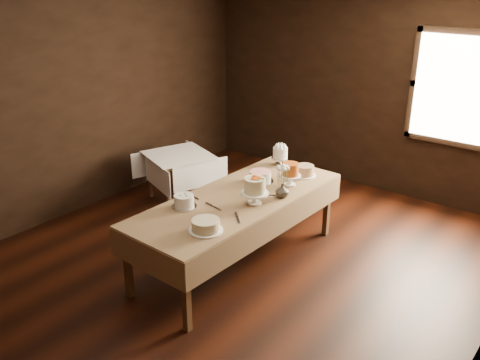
# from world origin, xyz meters

# --- Properties ---
(floor) EXTENTS (5.00, 6.00, 0.01)m
(floor) POSITION_xyz_m (0.00, 0.00, 0.00)
(floor) COLOR black
(floor) RESTS_ON ground
(wall_back) EXTENTS (5.00, 0.02, 2.80)m
(wall_back) POSITION_xyz_m (0.00, 3.00, 1.40)
(wall_back) COLOR black
(wall_back) RESTS_ON ground
(wall_left) EXTENTS (0.02, 6.00, 2.80)m
(wall_left) POSITION_xyz_m (-2.50, 0.00, 1.40)
(wall_left) COLOR black
(wall_left) RESTS_ON ground
(window) EXTENTS (1.10, 0.05, 1.30)m
(window) POSITION_xyz_m (1.30, 2.94, 1.60)
(window) COLOR #FFEABF
(window) RESTS_ON wall_back
(display_table) EXTENTS (1.06, 2.55, 0.78)m
(display_table) POSITION_xyz_m (0.02, 0.14, 0.72)
(display_table) COLOR #402916
(display_table) RESTS_ON ground
(side_table) EXTENTS (1.03, 1.03, 0.67)m
(side_table) POSITION_xyz_m (-1.63, 0.94, 0.59)
(side_table) COLOR #402916
(side_table) RESTS_ON ground
(cake_meringue) EXTENTS (0.24, 0.24, 0.23)m
(cake_meringue) POSITION_xyz_m (-0.18, 1.21, 0.88)
(cake_meringue) COLOR silver
(cake_meringue) RESTS_ON display_table
(cake_speckled) EXTENTS (0.26, 0.26, 0.12)m
(cake_speckled) POSITION_xyz_m (0.25, 1.09, 0.84)
(cake_speckled) COLOR white
(cake_speckled) RESTS_ON display_table
(cake_lattice) EXTENTS (0.31, 0.31, 0.11)m
(cake_lattice) POSITION_xyz_m (-0.05, 0.63, 0.83)
(cake_lattice) COLOR silver
(cake_lattice) RESTS_ON display_table
(cake_caramel) EXTENTS (0.23, 0.23, 0.27)m
(cake_caramel) POSITION_xyz_m (0.27, 0.74, 0.90)
(cake_caramel) COLOR white
(cake_caramel) RESTS_ON display_table
(cake_flowers) EXTENTS (0.31, 0.31, 0.29)m
(cake_flowers) POSITION_xyz_m (0.25, 0.12, 0.91)
(cake_flowers) COLOR white
(cake_flowers) RESTS_ON display_table
(cake_swirl) EXTENTS (0.28, 0.28, 0.13)m
(cake_swirl) POSITION_xyz_m (-0.25, -0.38, 0.84)
(cake_swirl) COLOR silver
(cake_swirl) RESTS_ON display_table
(cake_cream) EXTENTS (0.33, 0.33, 0.11)m
(cake_cream) POSITION_xyz_m (0.25, -0.62, 0.83)
(cake_cream) COLOR white
(cake_cream) RESTS_ON display_table
(cake_server_a) EXTENTS (0.24, 0.07, 0.01)m
(cake_server_a) POSITION_xyz_m (0.02, -0.20, 0.78)
(cake_server_a) COLOR silver
(cake_server_a) RESTS_ON display_table
(cake_server_b) EXTENTS (0.19, 0.18, 0.01)m
(cake_server_b) POSITION_xyz_m (0.35, -0.28, 0.78)
(cake_server_b) COLOR silver
(cake_server_b) RESTS_ON display_table
(cake_server_c) EXTENTS (0.05, 0.24, 0.01)m
(cake_server_c) POSITION_xyz_m (0.03, 0.46, 0.78)
(cake_server_c) COLOR silver
(cake_server_c) RESTS_ON display_table
(cake_server_d) EXTENTS (0.20, 0.17, 0.01)m
(cake_server_d) POSITION_xyz_m (0.31, 0.43, 0.78)
(cake_server_d) COLOR silver
(cake_server_d) RESTS_ON display_table
(cake_server_e) EXTENTS (0.24, 0.09, 0.01)m
(cake_server_e) POSITION_xyz_m (-0.33, -0.14, 0.78)
(cake_server_e) COLOR silver
(cake_server_e) RESTS_ON display_table
(flower_vase) EXTENTS (0.15, 0.15, 0.15)m
(flower_vase) POSITION_xyz_m (0.38, 0.43, 0.85)
(flower_vase) COLOR #2D2823
(flower_vase) RESTS_ON display_table
(flower_bouquet) EXTENTS (0.14, 0.14, 0.20)m
(flower_bouquet) POSITION_xyz_m (0.38, 0.43, 1.05)
(flower_bouquet) COLOR white
(flower_bouquet) RESTS_ON flower_vase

